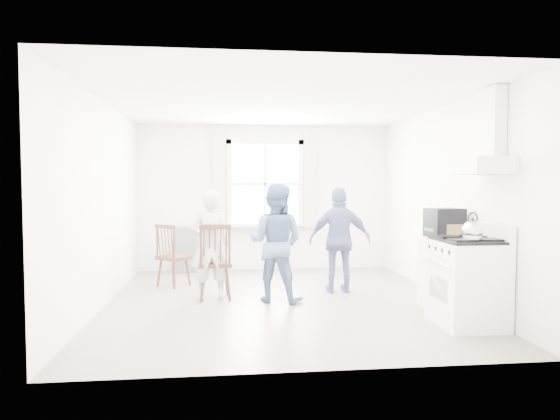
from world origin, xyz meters
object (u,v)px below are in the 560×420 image
Objects in this scene: stereo_stack at (444,223)px; person_right at (340,240)px; person_mid at (276,243)px; low_cabinet at (445,273)px; windsor_chair_b at (169,249)px; windsor_chair_a at (215,253)px; gas_stove at (467,281)px; person_left at (210,245)px.

person_right is at bearing 132.97° from stereo_stack.
person_right is (0.96, 0.44, -0.02)m from person_mid.
windsor_chair_b is (-3.54, 1.71, 0.13)m from low_cabinet.
low_cabinet is 2.94m from windsor_chair_a.
low_cabinet is at bearing -25.83° from windsor_chair_b.
person_right is (-1.01, 1.79, 0.27)m from gas_stove.
gas_stove is 0.89m from stereo_stack.
person_left is at bearing 164.28° from low_cabinet.
person_left reaches higher than low_cabinet.
low_cabinet is 3.94m from windsor_chair_b.
low_cabinet is 2.16m from person_mid.
person_mid is at bearing -35.33° from windsor_chair_b.
person_mid reaches higher than windsor_chair_a.
person_left is 0.88m from person_mid.
windsor_chair_a is 0.70× the size of person_left.
gas_stove is at bearing 122.24° from person_right.
low_cabinet is at bearing 38.23° from stereo_stack.
stereo_stack is at bearing 87.23° from gas_stove.
windsor_chair_a is at bearing -53.08° from windsor_chair_b.
windsor_chair_b is 2.55m from person_right.
gas_stove is 0.76× the size of person_left.
windsor_chair_b is at bearing 126.92° from windsor_chair_a.
windsor_chair_a is at bearing 137.84° from person_left.
low_cabinet is at bearing -174.34° from person_mid.
stereo_stack is 3.95m from windsor_chair_b.
windsor_chair_a is (-2.80, 0.80, -0.45)m from stereo_stack.
person_right is (1.76, 0.31, 0.12)m from windsor_chair_a.
person_mid is (1.50, -1.07, 0.19)m from windsor_chair_b.
person_right is at bearing 10.14° from windsor_chair_a.
person_left is 0.95× the size of person_mid.
windsor_chair_a is 0.69× the size of person_right.
windsor_chair_a is (-2.76, 1.47, 0.14)m from gas_stove.
person_right is (-1.08, 1.09, 0.30)m from low_cabinet.
gas_stove is 0.70m from low_cabinet.
person_right reaches higher than low_cabinet.
person_right is (-1.04, 1.12, -0.32)m from stereo_stack.
person_mid reaches higher than windsor_chair_b.
stereo_stack is at bearing -16.00° from windsor_chair_a.
gas_stove is 1.24× the size of low_cabinet.
windsor_chair_b is (-0.71, 0.94, -0.05)m from windsor_chair_a.
windsor_chair_b is 1.85m from person_mid.
stereo_stack is 2.13m from person_mid.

